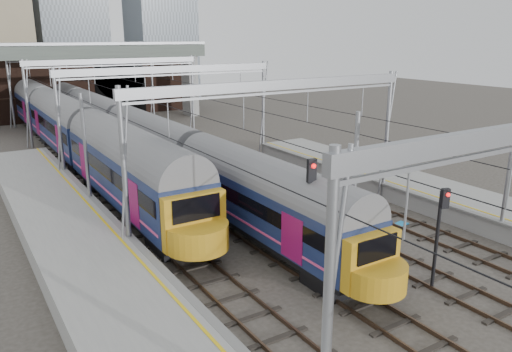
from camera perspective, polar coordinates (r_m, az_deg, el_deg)
ground at (r=22.12m, az=14.23°, el=-11.77°), size 160.00×160.00×0.00m
platform_left at (r=18.92m, az=-14.70°, el=-14.92°), size 4.32×55.00×1.12m
tracks at (r=33.34m, az=-4.53°, el=-1.75°), size 14.40×80.00×0.22m
overhead_line at (r=37.83m, az=-9.39°, el=10.33°), size 16.80×80.00×8.00m
retaining_wall at (r=67.36m, az=-18.49°, el=10.17°), size 28.00×2.75×9.00m
overbridge at (r=61.08m, az=-18.64°, el=12.42°), size 28.00×3.00×9.25m
train_main at (r=44.20m, az=-15.06°, el=5.26°), size 2.58×59.75×4.51m
train_second at (r=54.62m, az=-22.85°, el=6.78°), size 3.02×69.78×5.12m
signal_near_left at (r=20.53m, az=6.05°, el=-3.43°), size 0.40×0.48×5.33m
signal_near_centre at (r=21.06m, az=20.26°, el=-5.38°), size 0.35×0.45×4.38m
equip_cover_a at (r=25.89m, az=7.03°, el=-7.05°), size 0.98×0.79×0.10m
equip_cover_b at (r=25.96m, az=5.98°, el=-6.94°), size 0.94×0.71×0.10m
equip_cover_c at (r=28.62m, az=16.25°, el=-5.32°), size 0.85×0.67×0.09m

